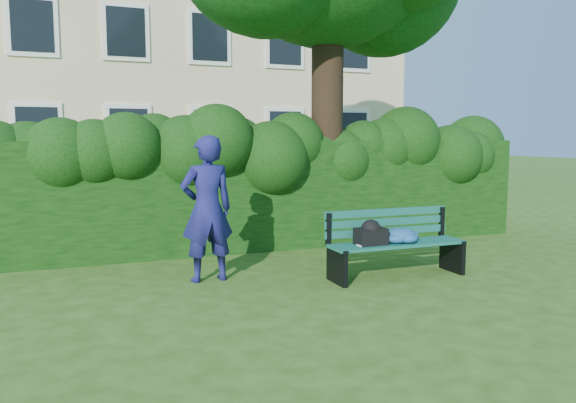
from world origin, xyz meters
name	(u,v)px	position (x,y,z in m)	size (l,w,h in m)	color
ground	(304,277)	(0.00, 0.00, 0.00)	(80.00, 80.00, 0.00)	#2D4A13
apartment_building	(148,19)	(0.00, 13.99, 6.00)	(16.00, 8.08, 12.00)	#CAB687
hedge	(253,194)	(0.00, 2.20, 0.90)	(10.00, 1.00, 1.80)	black
park_bench	(392,240)	(1.08, -0.43, 0.50)	(1.88, 0.57, 0.89)	#0D4234
man_reading	(207,209)	(-1.25, 0.27, 0.94)	(0.69, 0.45, 1.88)	navy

